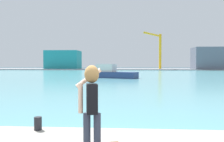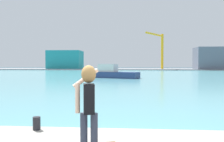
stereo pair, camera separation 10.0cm
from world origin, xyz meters
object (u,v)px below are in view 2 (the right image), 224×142
(boat_moored, at_px, (112,73))
(port_crane, at_px, (160,46))
(harbor_bollard, at_px, (37,123))
(warehouse_left, at_px, (65,60))
(warehouse_right, at_px, (213,58))
(person_photographer, at_px, (88,100))

(boat_moored, xyz_separation_m, port_crane, (14.64, 54.22, 8.47))
(harbor_bollard, bearing_deg, warehouse_left, 105.36)
(warehouse_right, distance_m, port_crane, 20.56)
(harbor_bollard, relative_size, warehouse_left, 0.03)
(warehouse_left, xyz_separation_m, warehouse_right, (58.77, -3.73, 0.44))
(port_crane, bearing_deg, harbor_bollard, -99.33)
(warehouse_right, relative_size, port_crane, 0.94)
(warehouse_right, xyz_separation_m, port_crane, (-20.00, 0.52, 4.72))
(harbor_bollard, relative_size, warehouse_right, 0.03)
(warehouse_left, distance_m, port_crane, 39.25)
(person_photographer, relative_size, warehouse_right, 0.13)
(person_photographer, relative_size, boat_moored, 0.20)
(person_photographer, relative_size, warehouse_left, 0.13)
(port_crane, bearing_deg, warehouse_left, 175.26)
(person_photographer, bearing_deg, warehouse_left, 3.10)
(person_photographer, distance_m, harbor_bollard, 2.51)
(person_photographer, height_order, warehouse_left, warehouse_left)
(person_photographer, xyz_separation_m, warehouse_left, (-26.29, 91.15, 2.51))
(person_photographer, xyz_separation_m, harbor_bollard, (-1.70, 1.61, -0.89))
(harbor_bollard, xyz_separation_m, warehouse_right, (34.18, 85.80, 3.85))
(person_photographer, distance_m, warehouse_left, 94.90)
(warehouse_left, relative_size, port_crane, 0.98)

